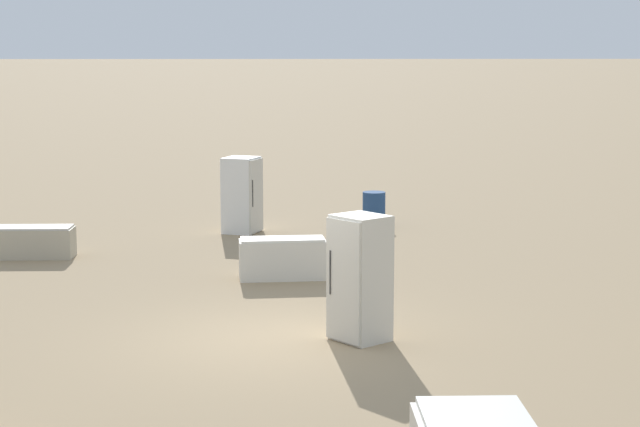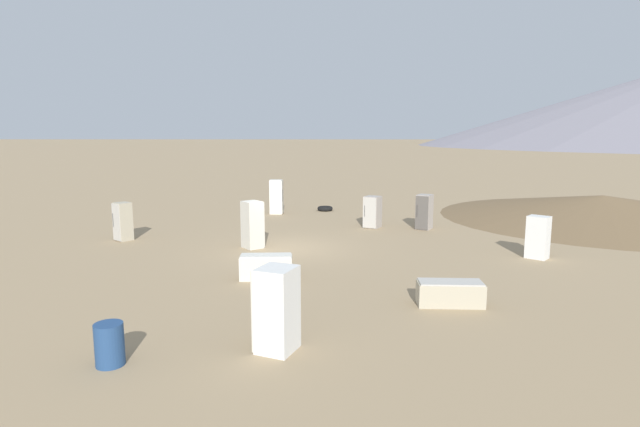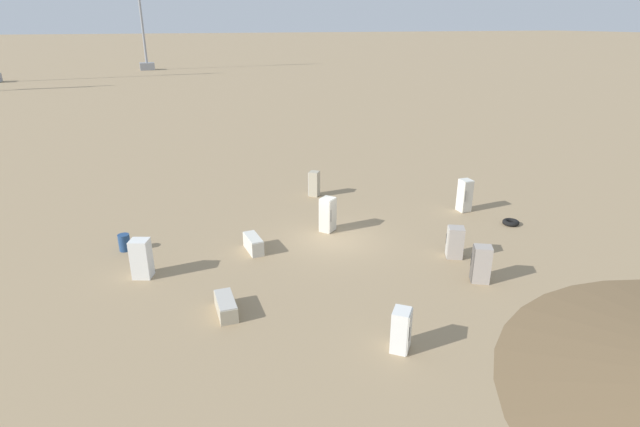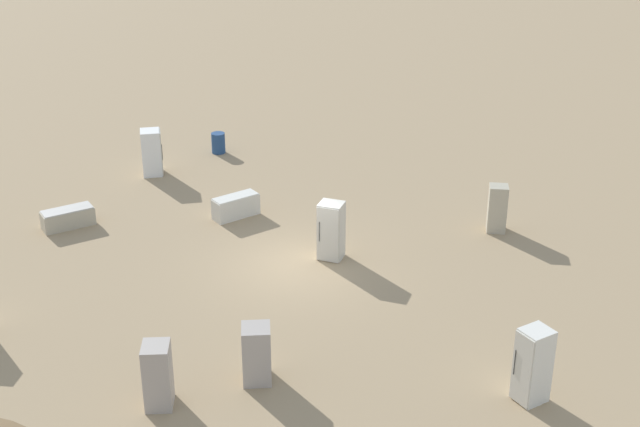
{
  "view_description": "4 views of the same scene",
  "coord_description": "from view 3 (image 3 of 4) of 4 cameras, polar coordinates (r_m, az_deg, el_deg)",
  "views": [
    {
      "loc": [
        -15.29,
        0.05,
        4.22
      ],
      "look_at": [
        1.39,
        -0.69,
        1.67
      ],
      "focal_mm": 60.0,
      "sensor_mm": 36.0,
      "label": 1
    },
    {
      "loc": [
        19.18,
        1.89,
        4.42
      ],
      "look_at": [
        -0.78,
        1.43,
        1.27
      ],
      "focal_mm": 28.0,
      "sensor_mm": 36.0,
      "label": 2
    },
    {
      "loc": [
        8.94,
        21.81,
        10.52
      ],
      "look_at": [
        0.95,
        0.34,
        1.69
      ],
      "focal_mm": 28.0,
      "sensor_mm": 36.0,
      "label": 3
    },
    {
      "loc": [
        -20.81,
        12.33,
        12.89
      ],
      "look_at": [
        0.31,
        -1.04,
        1.41
      ],
      "focal_mm": 50.0,
      "sensor_mm": 36.0,
      "label": 4
    }
  ],
  "objects": [
    {
      "name": "ground_plane",
      "position": [
        25.81,
        1.7,
        -2.98
      ],
      "size": [
        1000.0,
        1000.0,
        0.0
      ],
      "primitive_type": "plane",
      "color": "#9E8460"
    },
    {
      "name": "power_pylon_0",
      "position": [
        126.74,
        -19.57,
        18.96
      ],
      "size": [
        9.34,
        3.2,
        26.68
      ],
      "color": "gray",
      "rests_on": "ground_plane"
    },
    {
      "name": "discarded_fridge_0",
      "position": [
        17.52,
        9.26,
        -13.03
      ],
      "size": [
        0.92,
        0.93,
        1.54
      ],
      "rotation": [
        0.0,
        0.0,
        0.87
      ],
      "color": "white",
      "rests_on": "ground_plane"
    },
    {
      "name": "discarded_fridge_1",
      "position": [
        32.02,
        -0.68,
        3.43
      ],
      "size": [
        0.85,
        0.85,
        1.61
      ],
      "rotation": [
        0.0,
        0.0,
        4.03
      ],
      "color": "#B2A88E",
      "rests_on": "ground_plane"
    },
    {
      "name": "discarded_fridge_2",
      "position": [
        22.53,
        17.93,
        -5.52
      ],
      "size": [
        0.97,
        0.92,
        1.64
      ],
      "rotation": [
        0.0,
        0.0,
        4.2
      ],
      "color": "#A89E93",
      "rests_on": "ground_plane"
    },
    {
      "name": "discarded_fridge_3",
      "position": [
        19.79,
        -10.71,
        -10.34
      ],
      "size": [
        0.7,
        1.72,
        0.65
      ],
      "rotation": [
        0.0,
        0.0,
        3.12
      ],
      "color": "#B2A88E",
      "rests_on": "ground_plane"
    },
    {
      "name": "discarded_fridge_4",
      "position": [
        30.56,
        16.22,
        2.0
      ],
      "size": [
        0.64,
        0.75,
        1.92
      ],
      "rotation": [
        0.0,
        0.0,
        6.27
      ],
      "color": "silver",
      "rests_on": "ground_plane"
    },
    {
      "name": "discarded_fridge_5",
      "position": [
        26.51,
        0.89,
        -0.12
      ],
      "size": [
        0.99,
        0.98,
        1.86
      ],
      "rotation": [
        0.0,
        0.0,
        0.67
      ],
      "color": "beige",
      "rests_on": "ground_plane"
    },
    {
      "name": "discarded_fridge_6",
      "position": [
        24.48,
        15.17,
        -3.2
      ],
      "size": [
        0.98,
        0.95,
        1.52
      ],
      "rotation": [
        0.0,
        0.0,
        4.22
      ],
      "color": "#A89E93",
      "rests_on": "ground_plane"
    },
    {
      "name": "discarded_fridge_7",
      "position": [
        23.14,
        -19.72,
        -4.85
      ],
      "size": [
        0.99,
        0.98,
        1.77
      ],
      "rotation": [
        0.0,
        0.0,
        2.76
      ],
      "color": "white",
      "rests_on": "ground_plane"
    },
    {
      "name": "discarded_fridge_8",
      "position": [
        24.61,
        -7.62,
        -3.44
      ],
      "size": [
        0.69,
        1.64,
        0.77
      ],
      "rotation": [
        0.0,
        0.0,
        0.06
      ],
      "color": "beige",
      "rests_on": "ground_plane"
    },
    {
      "name": "scrap_tire",
      "position": [
        29.57,
        20.97,
        -0.95
      ],
      "size": [
        0.9,
        0.9,
        0.26
      ],
      "color": "black",
      "rests_on": "ground_plane"
    },
    {
      "name": "rusty_barrel",
      "position": [
        26.25,
        -21.46,
        -3.1
      ],
      "size": [
        0.55,
        0.55,
        0.84
      ],
      "color": "navy",
      "rests_on": "ground_plane"
    }
  ]
}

